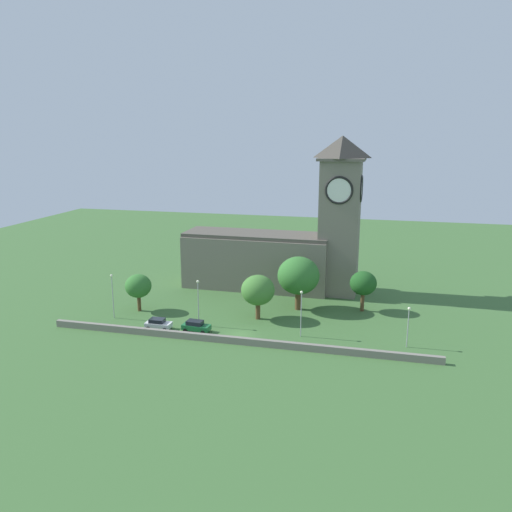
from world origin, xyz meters
The scene contains 13 objects.
ground_plane centered at (0.00, 15.00, 0.00)m, with size 200.00×200.00×0.00m, color #3D6633.
church centered at (2.08, 25.00, 8.84)m, with size 34.46×9.79×29.54m.
quay_barrier centered at (0.00, -3.53, 0.53)m, with size 58.36×0.70×1.05m, color gray.
car_white centered at (-13.14, -0.82, 0.86)m, with size 4.07×2.19×1.70m.
car_green centered at (-7.02, -0.42, 0.89)m, with size 4.48×2.36×1.76m.
streetlamp_west_end centered at (-22.32, 1.96, 4.98)m, with size 0.44×0.44×7.53m.
streetlamp_west_mid centered at (-7.46, 2.09, 4.98)m, with size 0.44×0.44×7.54m.
streetlamp_central centered at (9.03, 1.53, 4.78)m, with size 0.44×0.44×7.18m.
streetlamp_east_mid centered at (24.43, 1.18, 4.12)m, with size 0.44×0.44×6.05m.
tree_by_tower centered at (0.98, 7.31, 4.93)m, with size 5.52×5.52×7.46m.
tree_churchyard centered at (17.56, 15.39, 4.94)m, with size 4.57×4.57×7.05m.
tree_riverside_east centered at (6.65, 13.55, 6.08)m, with size 7.23×7.23×9.38m.
tree_riverside_west centered at (-19.86, 6.28, 4.44)m, with size 4.49×4.49×6.50m.
Camera 1 is at (19.69, -70.26, 29.80)m, focal length 35.85 mm.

